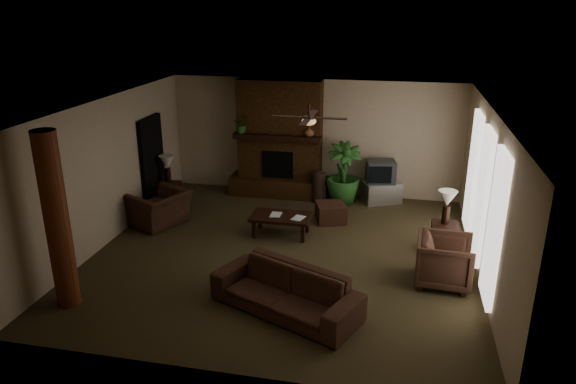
% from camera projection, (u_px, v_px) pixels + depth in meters
% --- Properties ---
extents(room_shell, '(7.00, 7.00, 7.00)m').
position_uv_depth(room_shell, '(283.00, 184.00, 9.57)').
color(room_shell, '#4A3D25').
rests_on(room_shell, ground).
extents(fireplace, '(2.40, 0.70, 2.80)m').
position_uv_depth(fireplace, '(280.00, 149.00, 12.77)').
color(fireplace, '#543216').
rests_on(fireplace, ground).
extents(windows, '(0.08, 3.65, 2.35)m').
position_uv_depth(windows, '(482.00, 196.00, 9.10)').
color(windows, white).
rests_on(windows, ground).
extents(log_column, '(0.36, 0.36, 2.80)m').
position_uv_depth(log_column, '(57.00, 222.00, 7.93)').
color(log_column, brown).
rests_on(log_column, ground).
extents(doorway, '(0.10, 1.00, 2.10)m').
position_uv_depth(doorway, '(152.00, 163.00, 12.01)').
color(doorway, black).
rests_on(doorway, ground).
extents(ceiling_fan, '(1.35, 1.35, 0.37)m').
position_uv_depth(ceiling_fan, '(309.00, 120.00, 9.38)').
color(ceiling_fan, black).
rests_on(ceiling_fan, ceiling).
extents(sofa, '(2.40, 1.56, 0.91)m').
position_uv_depth(sofa, '(286.00, 284.00, 8.05)').
color(sofa, '#41281C').
rests_on(sofa, ground).
extents(armchair_left, '(1.13, 1.32, 0.98)m').
position_uv_depth(armchair_left, '(159.00, 203.00, 11.21)').
color(armchair_left, '#41281C').
rests_on(armchair_left, ground).
extents(armchair_right, '(0.89, 0.94, 0.92)m').
position_uv_depth(armchair_right, '(445.00, 259.00, 8.83)').
color(armchair_right, '#41281C').
rests_on(armchair_right, ground).
extents(coffee_table, '(1.20, 0.70, 0.43)m').
position_uv_depth(coffee_table, '(281.00, 218.00, 10.72)').
color(coffee_table, black).
rests_on(coffee_table, ground).
extents(ottoman, '(0.76, 0.76, 0.40)m').
position_uv_depth(ottoman, '(331.00, 213.00, 11.45)').
color(ottoman, '#41281C').
rests_on(ottoman, ground).
extents(tv_stand, '(0.98, 0.81, 0.50)m').
position_uv_depth(tv_stand, '(382.00, 192.00, 12.53)').
color(tv_stand, silver).
rests_on(tv_stand, ground).
extents(tv, '(0.74, 0.64, 0.52)m').
position_uv_depth(tv, '(381.00, 172.00, 12.35)').
color(tv, '#39393B').
rests_on(tv, tv_stand).
extents(floor_vase, '(0.34, 0.34, 0.77)m').
position_uv_depth(floor_vase, '(318.00, 184.00, 12.51)').
color(floor_vase, '#31231B').
rests_on(floor_vase, ground).
extents(floor_plant, '(1.26, 1.63, 0.80)m').
position_uv_depth(floor_plant, '(343.00, 186.00, 12.47)').
color(floor_plant, '#2E6026').
rests_on(floor_plant, ground).
extents(side_table_left, '(0.52, 0.52, 0.55)m').
position_uv_depth(side_table_left, '(168.00, 195.00, 12.29)').
color(side_table_left, black).
rests_on(side_table_left, ground).
extents(lamp_left, '(0.42, 0.42, 0.65)m').
position_uv_depth(lamp_left, '(167.00, 164.00, 12.09)').
color(lamp_left, black).
rests_on(lamp_left, side_table_left).
extents(side_table_right, '(0.51, 0.51, 0.55)m').
position_uv_depth(side_table_right, '(444.00, 238.00, 10.07)').
color(side_table_right, black).
rests_on(side_table_right, ground).
extents(lamp_right, '(0.37, 0.37, 0.65)m').
position_uv_depth(lamp_right, '(447.00, 201.00, 9.87)').
color(lamp_right, black).
rests_on(lamp_right, side_table_right).
extents(mantel_plant, '(0.45, 0.48, 0.33)m').
position_uv_depth(mantel_plant, '(242.00, 126.00, 12.52)').
color(mantel_plant, '#2E6026').
rests_on(mantel_plant, fireplace).
extents(mantel_vase, '(0.28, 0.29, 0.22)m').
position_uv_depth(mantel_vase, '(309.00, 132.00, 12.21)').
color(mantel_vase, brown).
rests_on(mantel_vase, fireplace).
extents(book_a, '(0.22, 0.03, 0.29)m').
position_uv_depth(book_a, '(271.00, 208.00, 10.67)').
color(book_a, '#999999').
rests_on(book_a, coffee_table).
extents(book_b, '(0.21, 0.08, 0.29)m').
position_uv_depth(book_b, '(293.00, 211.00, 10.53)').
color(book_b, '#999999').
rests_on(book_b, coffee_table).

